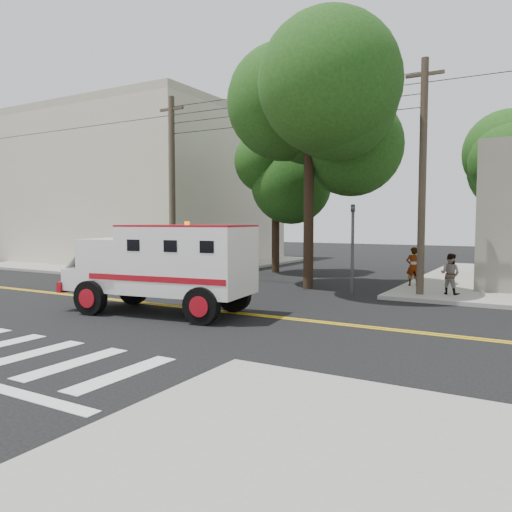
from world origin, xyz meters
The scene contains 13 objects.
ground centered at (0.00, 0.00, 0.00)m, with size 100.00×100.00×0.00m, color black.
sidewalk_nw centered at (-13.50, 13.50, 0.07)m, with size 17.00×17.00×0.15m, color gray.
building_left centered at (-15.50, 15.00, 5.15)m, with size 16.00×14.00×10.00m, color beige.
utility_pole_left centered at (-5.60, 6.00, 4.50)m, with size 0.28×0.28×9.00m, color #382D23.
utility_pole_right centered at (6.30, 6.20, 4.50)m, with size 0.28×0.28×9.00m, color #382D23.
tree_main centered at (1.94, 6.21, 7.20)m, with size 6.08×5.70×9.85m.
tree_left centered at (-2.68, 11.79, 5.73)m, with size 4.48×4.20×7.70m.
traffic_signal centered at (3.80, 5.60, 2.23)m, with size 0.15×0.18×3.60m.
accessibility_sign centered at (-6.20, 6.17, 1.37)m, with size 0.45×0.10×2.02m.
palm_planter centered at (-7.44, 6.62, 1.65)m, with size 3.52×2.63×2.36m.
armored_truck centered at (-0.02, -1.18, 1.61)m, with size 6.44×3.17×2.82m.
pedestrian_a centered at (5.50, 8.63, 0.98)m, with size 0.61×0.40×1.67m, color gray.
pedestrian_b centered at (7.31, 6.68, 0.93)m, with size 0.76×0.59×1.56m, color gray.
Camera 1 is at (10.32, -13.38, 2.94)m, focal length 35.00 mm.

